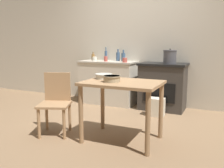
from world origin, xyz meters
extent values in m
plane|color=#896B4C|center=(0.00, 0.00, 0.00)|extent=(14.00, 14.00, 0.00)
cube|color=beige|center=(0.00, 1.58, 1.27)|extent=(8.00, 0.07, 2.55)
cube|color=beige|center=(-0.48, 1.29, 0.42)|extent=(1.12, 0.52, 0.83)
cube|color=#B6AD9C|center=(-0.48, 1.29, 0.85)|extent=(1.15, 0.55, 0.03)
cube|color=#38332D|center=(0.64, 1.29, 0.41)|extent=(0.81, 0.52, 0.82)
cube|color=black|center=(0.64, 1.29, 0.84)|extent=(0.85, 0.56, 0.04)
cube|color=black|center=(0.64, 1.02, 0.36)|extent=(0.56, 0.01, 0.34)
cube|color=#A87F56|center=(0.54, -0.42, 0.74)|extent=(0.94, 0.68, 0.03)
cylinder|color=#97724E|center=(0.11, -0.71, 0.36)|extent=(0.06, 0.06, 0.73)
cylinder|color=#97724E|center=(0.96, -0.71, 0.36)|extent=(0.06, 0.06, 0.73)
cylinder|color=#97724E|center=(0.11, -0.13, 0.36)|extent=(0.06, 0.06, 0.73)
cylinder|color=#97724E|center=(0.96, -0.13, 0.36)|extent=(0.06, 0.06, 0.73)
cube|color=#A87F56|center=(-0.37, -0.61, 0.41)|extent=(0.52, 0.52, 0.03)
cube|color=#A87F56|center=(-0.43, -0.44, 0.63)|extent=(0.35, 0.16, 0.40)
cylinder|color=#A87F56|center=(-0.46, -0.82, 0.20)|extent=(0.04, 0.04, 0.40)
cylinder|color=#A87F56|center=(-0.15, -0.70, 0.20)|extent=(0.04, 0.04, 0.40)
cylinder|color=#A87F56|center=(-0.58, -0.52, 0.20)|extent=(0.04, 0.04, 0.40)
cylinder|color=#A87F56|center=(-0.27, -0.39, 0.20)|extent=(0.04, 0.04, 0.40)
cube|color=beige|center=(0.65, 0.82, 0.15)|extent=(0.28, 0.19, 0.31)
cylinder|color=#4C4C51|center=(0.76, 1.23, 0.97)|extent=(0.23, 0.23, 0.22)
cylinder|color=#4C4C51|center=(0.76, 1.23, 1.09)|extent=(0.24, 0.24, 0.02)
sphere|color=black|center=(0.76, 1.23, 1.11)|extent=(0.02, 0.02, 0.02)
cylinder|color=silver|center=(0.22, -0.31, 0.79)|extent=(0.21, 0.21, 0.07)
cylinder|color=beige|center=(0.22, -0.31, 0.82)|extent=(0.23, 0.23, 0.01)
cylinder|color=tan|center=(0.43, -0.49, 0.80)|extent=(0.20, 0.20, 0.08)
cylinder|color=tan|center=(0.43, -0.49, 0.83)|extent=(0.22, 0.22, 0.01)
cylinder|color=#3D5675|center=(-0.33, 1.44, 0.95)|extent=(0.08, 0.08, 0.17)
cylinder|color=#3D5675|center=(-0.33, 1.44, 1.06)|extent=(0.03, 0.03, 0.07)
cylinder|color=#3D5675|center=(-0.20, 1.40, 0.94)|extent=(0.08, 0.08, 0.16)
cylinder|color=#3D5675|center=(-0.20, 1.40, 1.05)|extent=(0.03, 0.03, 0.06)
cylinder|color=#3D5675|center=(-0.62, 1.48, 0.96)|extent=(0.06, 0.06, 0.20)
cylinder|color=#3D5675|center=(-0.62, 1.48, 1.10)|extent=(0.02, 0.02, 0.08)
cylinder|color=olive|center=(-0.92, 1.47, 0.92)|extent=(0.07, 0.07, 0.12)
cylinder|color=olive|center=(-0.92, 1.47, 1.00)|extent=(0.03, 0.03, 0.05)
cylinder|color=silver|center=(-0.78, 1.27, 0.90)|extent=(0.09, 0.09, 0.08)
cylinder|color=#B74C42|center=(-0.49, 1.20, 0.91)|extent=(0.07, 0.07, 0.10)
cylinder|color=#B74C42|center=(-0.06, 1.13, 0.90)|extent=(0.09, 0.09, 0.09)
camera|label=1|loc=(1.69, -3.22, 1.24)|focal=40.00mm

